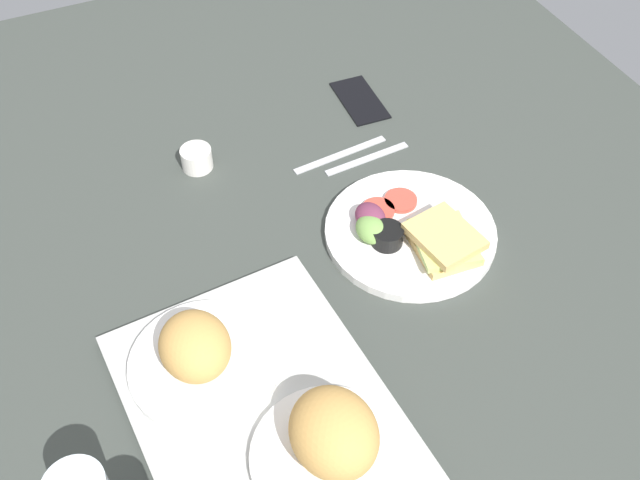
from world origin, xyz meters
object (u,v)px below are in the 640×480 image
fork (367,158)px  knife (340,154)px  serving_tray (265,414)px  cell_phone (360,99)px  plate_with_salad (411,233)px  bread_plate_far (199,354)px  bread_plate_near (332,441)px  espresso_cup (197,158)px

fork → knife: size_ratio=0.89×
serving_tray → knife: (43.95, -32.35, -0.55)cm
serving_tray → cell_phone: serving_tray is taller
plate_with_salad → cell_phone: bearing=-13.5°
bread_plate_far → plate_with_salad: bread_plate_far is taller
bread_plate_near → bread_plate_far: bearing=29.2°
bread_plate_far → espresso_cup: 43.79cm
plate_with_salad → cell_phone: (36.61, -8.82, -1.31)cm
bread_plate_near → fork: 59.44cm
knife → cell_phone: size_ratio=1.32×
fork → espresso_cup: bearing=-24.4°
bread_plate_far → knife: 50.92cm
bread_plate_far → espresso_cup: bearing=-17.2°
espresso_cup → fork: size_ratio=0.33×
espresso_cup → cell_phone: espresso_cup is taller
bread_plate_far → knife: size_ratio=1.13×
espresso_cup → cell_phone: (5.03, -35.27, -1.60)cm
fork → knife: bearing=-40.6°
plate_with_salad → espresso_cup: 41.20cm
fork → plate_with_salad: bearing=79.6°
serving_tray → plate_with_salad: plate_with_salad is taller
plate_with_salad → bread_plate_near: bearing=136.6°
bread_plate_far → knife: (33.81, -37.79, -4.65)cm
espresso_cup → cell_phone: 35.66cm
bread_plate_near → plate_with_salad: 41.40cm
plate_with_salad → fork: bearing=-6.7°
fork → bread_plate_near: bearing=55.0°
bread_plate_near → espresso_cup: bearing=-1.7°
plate_with_salad → knife: bearing=3.8°
serving_tray → plate_with_salad: 39.55cm
bread_plate_near → espresso_cup: bread_plate_near is taller
bread_plate_near → cell_phone: bearing=-29.2°
knife → serving_tray: bearing=48.5°
cell_phone → fork: bearing=161.0°
serving_tray → cell_phone: size_ratio=3.13×
serving_tray → cell_phone: bearing=-36.9°
serving_tray → fork: 54.76cm
knife → cell_phone: (12.95, -10.40, 0.15)cm
espresso_cup → cell_phone: size_ratio=0.39×
plate_with_salad → knife: size_ratio=1.49×
plate_with_salad → serving_tray: bearing=120.9°
bread_plate_far → espresso_cup: bread_plate_far is taller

